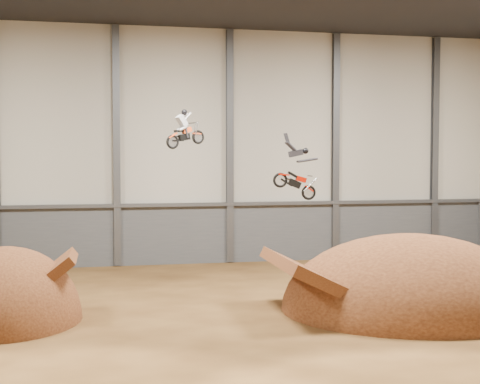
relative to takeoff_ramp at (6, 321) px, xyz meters
name	(u,v)px	position (x,y,z in m)	size (l,w,h in m)	color
floor	(216,326)	(7.89, -2.34, 0.00)	(40.00, 40.00, 0.00)	#442912
back_wall	(174,146)	(7.89, 12.66, 7.00)	(40.00, 0.10, 14.00)	#BCB7A7
lower_band_back	(174,235)	(7.89, 12.56, 1.75)	(39.80, 0.18, 3.50)	#4A4D51
steel_rail	(175,205)	(7.89, 12.41, 3.55)	(39.80, 0.35, 0.20)	#47494F
steel_column_2	(117,146)	(4.56, 12.46, 7.00)	(0.40, 0.36, 13.90)	#47494F
steel_column_3	(230,146)	(11.22, 12.46, 7.00)	(0.40, 0.36, 13.90)	#47494F
steel_column_4	(335,147)	(17.89, 12.46, 7.00)	(0.40, 0.36, 13.90)	#47494F
steel_column_5	(435,147)	(24.56, 12.46, 7.00)	(0.40, 0.36, 13.90)	#47494F
takeoff_ramp	(6,321)	(0.00, 0.00, 0.00)	(5.81, 6.70, 5.81)	#442111
landing_ramp	(410,309)	(16.34, -1.17, 0.00)	(10.91, 9.65, 6.30)	#442111
fmx_rider_a	(186,126)	(7.54, 3.73, 7.77)	(2.02, 0.77, 1.83)	#F0501F
fmx_rider_b	(292,167)	(11.97, 1.67, 5.94)	(2.75, 0.78, 2.35)	#C91200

